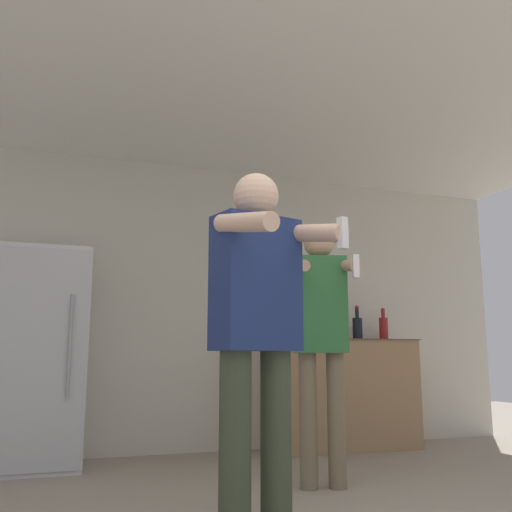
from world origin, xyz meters
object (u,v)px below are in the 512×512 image
(bottle_red_label, at_px, (357,327))
(bottle_dark_rum, at_px, (337,324))
(bottle_brown_liquor, at_px, (384,327))
(person_man_side, at_px, (321,328))
(person_woman_foreground, at_px, (257,324))
(refrigerator, at_px, (35,357))

(bottle_red_label, bearing_deg, bottle_dark_rum, 180.00)
(bottle_brown_liquor, height_order, bottle_red_label, bottle_red_label)
(bottle_brown_liquor, bearing_deg, bottle_red_label, -180.00)
(person_man_side, bearing_deg, person_woman_foreground, -130.61)
(refrigerator, xyz_separation_m, person_man_side, (1.75, -1.28, 0.19))
(refrigerator, height_order, person_woman_foreground, person_woman_foreground)
(bottle_red_label, distance_m, person_woman_foreground, 2.82)
(bottle_dark_rum, relative_size, person_woman_foreground, 0.22)
(bottle_red_label, bearing_deg, refrigerator, -179.55)
(person_woman_foreground, bearing_deg, bottle_brown_liquor, 46.80)
(refrigerator, relative_size, person_man_side, 0.97)
(refrigerator, distance_m, person_woman_foreground, 2.39)
(bottle_dark_rum, xyz_separation_m, person_woman_foreground, (-1.57, -2.19, -0.15))
(person_woman_foreground, height_order, person_man_side, person_woman_foreground)
(refrigerator, xyz_separation_m, bottle_dark_rum, (2.56, 0.02, 0.30))
(person_woman_foreground, bearing_deg, bottle_dark_rum, 54.39)
(refrigerator, height_order, person_man_side, person_man_side)
(person_man_side, bearing_deg, refrigerator, 143.77)
(person_woman_foreground, bearing_deg, bottle_red_label, 50.93)
(refrigerator, bearing_deg, bottle_red_label, 0.45)
(person_woman_foreground, relative_size, person_man_side, 1.01)
(bottle_brown_liquor, bearing_deg, person_woman_foreground, -133.20)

